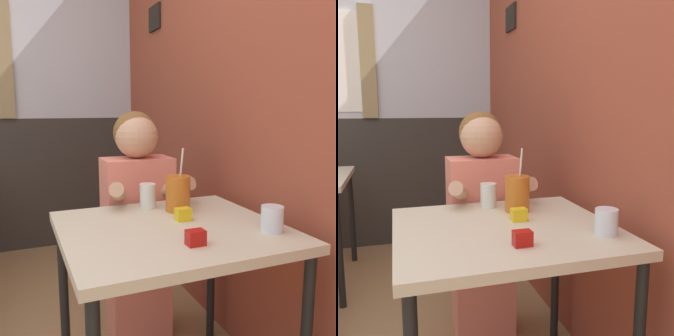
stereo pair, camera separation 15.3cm
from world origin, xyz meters
The scene contains 8 objects.
brick_wall_right centered at (1.17, 1.15, 1.35)m, with size 0.08×4.31×2.70m.
main_table centered at (0.68, 0.30, 0.66)m, with size 0.81×0.75×0.75m.
person_seated centered at (0.71, 0.80, 0.63)m, with size 0.42×0.41×1.17m.
cocktail_pitcher centered at (0.79, 0.48, 0.82)m, with size 0.11×0.11×0.27m.
glass_near_pitcher centered at (0.99, 0.11, 0.79)m, with size 0.08×0.08×0.09m.
glass_center centered at (0.69, 0.58, 0.80)m, with size 0.07×0.07×0.11m.
condiment_ketchup centered at (0.68, 0.09, 0.77)m, with size 0.06×0.04×0.05m.
condiment_mustard centered at (0.75, 0.35, 0.77)m, with size 0.06×0.04×0.05m.
Camera 1 is at (0.15, -0.95, 1.19)m, focal length 40.00 mm.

